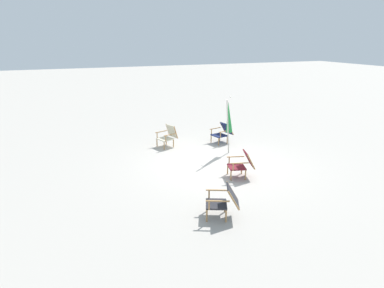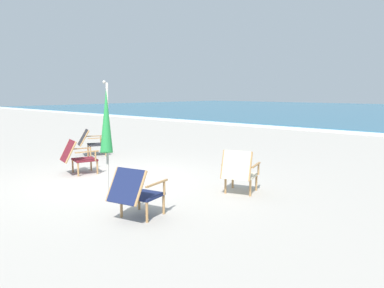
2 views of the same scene
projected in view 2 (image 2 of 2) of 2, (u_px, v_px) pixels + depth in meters
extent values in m
plane|color=#B2AAA0|center=(117.00, 181.00, 7.84)|extent=(80.00, 80.00, 0.00)
cube|color=white|center=(343.00, 132.00, 17.22)|extent=(80.00, 1.10, 0.06)
cube|color=maroon|center=(85.00, 160.00, 8.56)|extent=(0.63, 0.60, 0.04)
cube|color=maroon|center=(68.00, 151.00, 8.33)|extent=(0.55, 0.40, 0.48)
cylinder|color=#AD7F4C|center=(91.00, 164.00, 8.89)|extent=(0.04, 0.04, 0.32)
cylinder|color=#AD7F4C|center=(97.00, 167.00, 8.50)|extent=(0.04, 0.04, 0.32)
cylinder|color=#AD7F4C|center=(73.00, 166.00, 8.66)|extent=(0.04, 0.04, 0.32)
cylinder|color=#AD7F4C|center=(78.00, 169.00, 8.27)|extent=(0.04, 0.04, 0.32)
cube|color=#AD7F4C|center=(80.00, 149.00, 8.75)|extent=(0.18, 0.52, 0.02)
cylinder|color=#AD7F4C|center=(88.00, 152.00, 8.86)|extent=(0.04, 0.04, 0.22)
cube|color=#AD7F4C|center=(87.00, 152.00, 8.28)|extent=(0.18, 0.52, 0.02)
cylinder|color=#AD7F4C|center=(95.00, 156.00, 8.39)|extent=(0.04, 0.04, 0.22)
cylinder|color=#AD7F4C|center=(65.00, 149.00, 8.55)|extent=(0.11, 0.28, 0.48)
cylinder|color=#AD7F4C|center=(71.00, 153.00, 8.12)|extent=(0.11, 0.28, 0.48)
cube|color=beige|center=(241.00, 175.00, 6.95)|extent=(0.64, 0.62, 0.04)
cube|color=beige|center=(236.00, 165.00, 6.63)|extent=(0.53, 0.34, 0.51)
cylinder|color=#AD7F4C|center=(233.00, 180.00, 7.27)|extent=(0.04, 0.04, 0.32)
cylinder|color=#AD7F4C|center=(256.00, 182.00, 7.08)|extent=(0.04, 0.04, 0.32)
cylinder|color=#AD7F4C|center=(225.00, 185.00, 6.88)|extent=(0.04, 0.04, 0.32)
cylinder|color=#AD7F4C|center=(250.00, 188.00, 6.69)|extent=(0.04, 0.04, 0.32)
cube|color=#AD7F4C|center=(227.00, 163.00, 7.02)|extent=(0.20, 0.51, 0.02)
cylinder|color=#AD7F4C|center=(230.00, 167.00, 7.20)|extent=(0.04, 0.04, 0.22)
cube|color=#AD7F4C|center=(256.00, 165.00, 6.79)|extent=(0.20, 0.51, 0.02)
cylinder|color=#AD7F4C|center=(258.00, 169.00, 6.98)|extent=(0.04, 0.04, 0.22)
cylinder|color=#AD7F4C|center=(223.00, 164.00, 6.73)|extent=(0.10, 0.20, 0.51)
cylinder|color=#AD7F4C|center=(250.00, 166.00, 6.53)|extent=(0.10, 0.20, 0.51)
cube|color=#19234C|center=(143.00, 195.00, 5.62)|extent=(0.61, 0.58, 0.04)
cube|color=#19234C|center=(126.00, 186.00, 5.27)|extent=(0.55, 0.40, 0.46)
cylinder|color=#AD7F4C|center=(139.00, 200.00, 5.95)|extent=(0.04, 0.04, 0.32)
cylinder|color=#AD7F4C|center=(164.00, 204.00, 5.72)|extent=(0.04, 0.04, 0.32)
cylinder|color=#AD7F4C|center=(121.00, 207.00, 5.57)|extent=(0.04, 0.04, 0.32)
cylinder|color=#AD7F4C|center=(147.00, 212.00, 5.35)|extent=(0.04, 0.04, 0.32)
cube|color=#AD7F4C|center=(127.00, 179.00, 5.71)|extent=(0.15, 0.52, 0.02)
cylinder|color=#AD7F4C|center=(135.00, 183.00, 5.89)|extent=(0.04, 0.04, 0.22)
cube|color=#AD7F4C|center=(157.00, 183.00, 5.44)|extent=(0.15, 0.52, 0.02)
cylinder|color=#AD7F4C|center=(164.00, 188.00, 5.62)|extent=(0.04, 0.04, 0.22)
cylinder|color=#AD7F4C|center=(112.00, 184.00, 5.39)|extent=(0.11, 0.30, 0.47)
cylinder|color=#AD7F4C|center=(141.00, 188.00, 5.15)|extent=(0.11, 0.30, 0.47)
cube|color=#28282D|center=(97.00, 144.00, 11.00)|extent=(0.67, 0.65, 0.04)
cube|color=#28282D|center=(83.00, 137.00, 10.82)|extent=(0.57, 0.47, 0.47)
cylinder|color=#AD7F4C|center=(103.00, 148.00, 11.32)|extent=(0.04, 0.04, 0.32)
cylinder|color=#AD7F4C|center=(106.00, 151.00, 10.89)|extent=(0.04, 0.04, 0.32)
cylinder|color=#AD7F4C|center=(88.00, 149.00, 11.15)|extent=(0.04, 0.04, 0.32)
cylinder|color=#AD7F4C|center=(91.00, 151.00, 10.72)|extent=(0.04, 0.04, 0.32)
cube|color=#AD7F4C|center=(94.00, 136.00, 11.21)|extent=(0.25, 0.49, 0.02)
cylinder|color=#AD7F4C|center=(101.00, 139.00, 11.30)|extent=(0.04, 0.04, 0.22)
cube|color=#AD7F4C|center=(97.00, 138.00, 10.70)|extent=(0.25, 0.49, 0.02)
cylinder|color=#AD7F4C|center=(104.00, 142.00, 10.79)|extent=(0.04, 0.04, 0.22)
cylinder|color=#AD7F4C|center=(82.00, 137.00, 11.05)|extent=(0.16, 0.29, 0.47)
cylinder|color=#AD7F4C|center=(85.00, 138.00, 10.59)|extent=(0.16, 0.29, 0.47)
cylinder|color=#B7B2A8|center=(107.00, 139.00, 6.74)|extent=(0.50, 0.42, 2.03)
cone|color=#23843D|center=(106.00, 120.00, 6.60)|extent=(0.54, 0.50, 1.17)
sphere|color=#B7B2A8|center=(104.00, 82.00, 6.32)|extent=(0.06, 0.06, 0.06)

